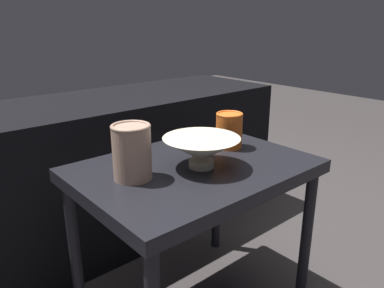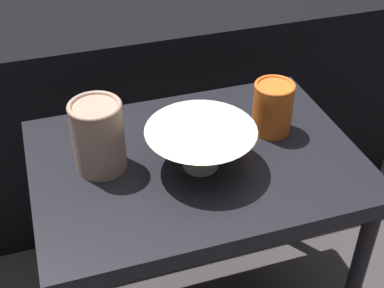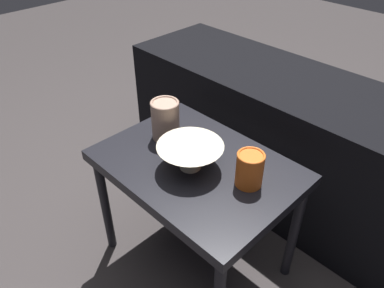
# 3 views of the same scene
# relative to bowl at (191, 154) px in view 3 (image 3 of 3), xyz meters

# --- Properties ---
(ground_plane) EXTENTS (8.00, 8.00, 0.00)m
(ground_plane) POSITION_rel_bowl_xyz_m (-0.00, 0.03, -0.58)
(ground_plane) COLOR #383333
(table) EXTENTS (0.69, 0.50, 0.53)m
(table) POSITION_rel_bowl_xyz_m (-0.00, 0.03, -0.12)
(table) COLOR black
(table) RESTS_ON ground_plane
(couch_backdrop) EXTENTS (1.64, 0.50, 0.63)m
(couch_backdrop) POSITION_rel_bowl_xyz_m (-0.00, 0.64, -0.27)
(couch_backdrop) COLOR black
(couch_backdrop) RESTS_ON ground_plane
(bowl) EXTENTS (0.23, 0.23, 0.09)m
(bowl) POSITION_rel_bowl_xyz_m (0.00, 0.00, 0.00)
(bowl) COLOR beige
(bowl) RESTS_ON table
(vase_textured_left) EXTENTS (0.11, 0.11, 0.15)m
(vase_textured_left) POSITION_rel_bowl_xyz_m (-0.20, 0.06, 0.02)
(vase_textured_left) COLOR tan
(vase_textured_left) RESTS_ON table
(vase_colorful_right) EXTENTS (0.09, 0.09, 0.12)m
(vase_colorful_right) POSITION_rel_bowl_xyz_m (0.19, 0.07, 0.01)
(vase_colorful_right) COLOR orange
(vase_colorful_right) RESTS_ON table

